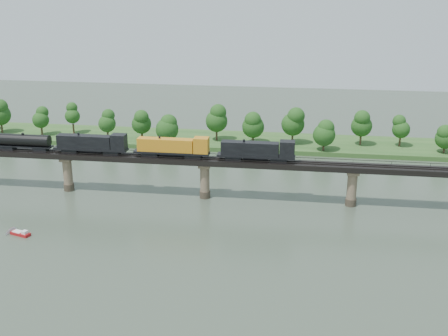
# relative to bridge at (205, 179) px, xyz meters

# --- Properties ---
(ground) EXTENTS (400.00, 400.00, 0.00)m
(ground) POSITION_rel_bridge_xyz_m (0.00, -30.00, -5.46)
(ground) COLOR #334032
(ground) RESTS_ON ground
(far_bank) EXTENTS (300.00, 24.00, 1.60)m
(far_bank) POSITION_rel_bridge_xyz_m (0.00, 55.00, -4.66)
(far_bank) COLOR #2B5120
(far_bank) RESTS_ON ground
(bridge) EXTENTS (236.00, 30.00, 11.50)m
(bridge) POSITION_rel_bridge_xyz_m (0.00, 0.00, 0.00)
(bridge) COLOR #473A2D
(bridge) RESTS_ON ground
(bridge_superstructure) EXTENTS (220.00, 4.90, 0.75)m
(bridge_superstructure) POSITION_rel_bridge_xyz_m (0.00, 0.00, 6.33)
(bridge_superstructure) COLOR black
(bridge_superstructure) RESTS_ON bridge
(far_treeline) EXTENTS (289.06, 17.54, 13.60)m
(far_treeline) POSITION_rel_bridge_xyz_m (-8.21, 50.52, 3.37)
(far_treeline) COLOR #382619
(far_treeline) RESTS_ON far_bank
(freight_train) EXTENTS (85.30, 3.32, 5.87)m
(freight_train) POSITION_rel_bridge_xyz_m (-16.73, -0.00, 8.84)
(freight_train) COLOR black
(freight_train) RESTS_ON bridge
(motorboat) EXTENTS (5.31, 3.22, 1.40)m
(motorboat) POSITION_rel_bridge_xyz_m (-39.39, -30.24, -4.98)
(motorboat) COLOR maroon
(motorboat) RESTS_ON ground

